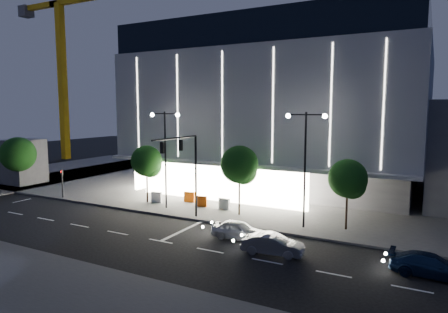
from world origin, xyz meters
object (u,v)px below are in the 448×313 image
traffic_mast (186,161)px  barrier_c (201,201)px  tree_left (147,163)px  car_third (431,266)px  street_lamp_west (165,145)px  barrier_a (189,197)px  car_lead (238,230)px  barrier_b (157,197)px  tree_right (348,181)px  barrier_d (224,204)px  street_lamp_east (305,152)px  tree_mid (240,167)px  ped_signal_far (62,181)px  car_second (273,244)px  tower_crane (65,46)px

traffic_mast → barrier_c: size_ratio=6.43×
tree_left → car_third: tree_left is taller
car_third → barrier_c: size_ratio=3.93×
street_lamp_west → barrier_a: (0.63, 2.95, -5.31)m
traffic_mast → car_lead: (5.62, -1.90, -4.36)m
car_third → street_lamp_west: bearing=77.0°
barrier_a → barrier_b: (-2.82, -1.56, 0.00)m
street_lamp_west → tree_right: street_lamp_west is taller
tree_left → barrier_d: 8.72m
street_lamp_east → tree_mid: street_lamp_east is taller
tree_mid → car_lead: (2.60, -5.58, -3.67)m
ped_signal_far → car_third: (33.81, -3.78, -1.26)m
car_lead → car_second: bearing=-118.3°
ped_signal_far → barrier_d: bearing=11.7°
car_lead → barrier_d: car_lead is taller
tree_mid → tree_right: (9.00, -0.00, -0.45)m
tower_crane → car_third: (59.73, -27.28, -19.88)m
tower_crane → barrier_d: (42.92, -19.99, -19.86)m
car_third → traffic_mast: bearing=82.2°
ped_signal_far → car_second: 25.33m
street_lamp_west → barrier_a: 6.10m
car_third → ped_signal_far: bearing=84.2°
ped_signal_far → barrier_b: size_ratio=2.73×
tower_crane → street_lamp_east: bearing=-23.4°
barrier_c → street_lamp_east: bearing=-20.2°
car_second → barrier_a: (-12.23, 9.15, -0.00)m
street_lamp_west → barrier_a: street_lamp_west is taller
traffic_mast → barrier_a: size_ratio=6.43×
tree_right → car_third: (5.78, -6.30, -3.26)m
tower_crane → tree_right: 60.22m
traffic_mast → barrier_d: size_ratio=6.43×
street_lamp_east → barrier_c: bearing=169.7°
street_lamp_west → car_lead: bearing=-25.4°
street_lamp_east → tree_right: 3.81m
car_lead → car_third: car_lead is taller
street_lamp_west → street_lamp_east: bearing=0.0°
car_lead → car_second: (3.24, -1.64, -0.02)m
car_third → barrier_a: car_third is taller
tree_mid → car_third: (14.78, -6.30, -3.71)m
ped_signal_far → tree_left: (9.03, 2.52, 2.15)m
street_lamp_east → tower_crane: tower_crane is taller
street_lamp_west → street_lamp_east: same height
tree_right → traffic_mast: bearing=-163.0°
street_lamp_west → car_second: size_ratio=2.28×
tower_crane → traffic_mast: bearing=-30.5°
car_second → barrier_d: car_second is taller
ped_signal_far → tree_left: size_ratio=0.52×
ped_signal_far → car_second: size_ratio=0.76×
barrier_b → barrier_d: same height
barrier_b → barrier_c: bearing=0.4°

